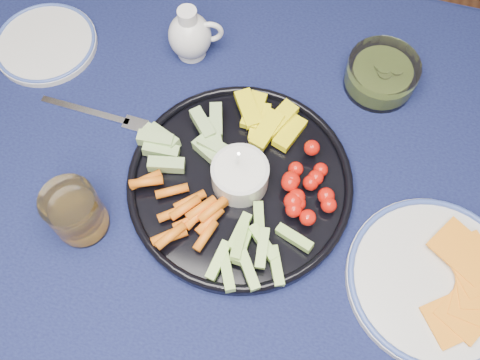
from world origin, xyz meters
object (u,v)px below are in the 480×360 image
(dining_table, at_px, (176,228))
(crudite_platter, at_px, (239,180))
(side_plate_extra, at_px, (45,43))
(creamer_pitcher, at_px, (191,35))
(pickle_bowl, at_px, (381,75))
(cheese_plate, at_px, (435,280))
(juice_tumbler, at_px, (77,214))

(dining_table, height_order, crudite_platter, crudite_platter)
(crudite_platter, xyz_separation_m, side_plate_extra, (-0.40, 0.17, -0.01))
(creamer_pitcher, bearing_deg, pickle_bowl, 3.85)
(pickle_bowl, bearing_deg, side_plate_extra, -172.12)
(pickle_bowl, xyz_separation_m, side_plate_extra, (-0.58, -0.08, -0.02))
(cheese_plate, distance_m, side_plate_extra, 0.75)
(pickle_bowl, distance_m, cheese_plate, 0.35)
(creamer_pitcher, distance_m, side_plate_extra, 0.26)
(creamer_pitcher, relative_size, side_plate_extra, 0.57)
(dining_table, xyz_separation_m, side_plate_extra, (-0.31, 0.23, 0.10))
(cheese_plate, height_order, side_plate_extra, cheese_plate)
(dining_table, bearing_deg, side_plate_extra, 143.01)
(creamer_pitcher, bearing_deg, juice_tumbler, -99.26)
(creamer_pitcher, xyz_separation_m, pickle_bowl, (0.33, 0.02, -0.02))
(dining_table, relative_size, juice_tumbler, 17.88)
(crudite_platter, bearing_deg, side_plate_extra, 157.30)
(juice_tumbler, bearing_deg, dining_table, 26.85)
(crudite_platter, relative_size, creamer_pitcher, 3.38)
(creamer_pitcher, bearing_deg, cheese_plate, -32.90)
(crudite_platter, bearing_deg, creamer_pitcher, 123.40)
(side_plate_extra, bearing_deg, pickle_bowl, 7.88)
(dining_table, height_order, juice_tumbler, juice_tumbler)
(creamer_pitcher, relative_size, cheese_plate, 0.41)
(creamer_pitcher, xyz_separation_m, juice_tumbler, (-0.06, -0.35, -0.00))
(dining_table, xyz_separation_m, juice_tumbler, (-0.12, -0.06, 0.13))
(side_plate_extra, bearing_deg, creamer_pitcher, 12.96)
(creamer_pitcher, bearing_deg, side_plate_extra, -167.04)
(juice_tumbler, bearing_deg, cheese_plate, 6.05)
(creamer_pitcher, relative_size, juice_tumbler, 1.10)
(dining_table, bearing_deg, cheese_plate, -0.56)
(cheese_plate, bearing_deg, juice_tumbler, -173.95)
(crudite_platter, xyz_separation_m, pickle_bowl, (0.18, 0.25, 0.01))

